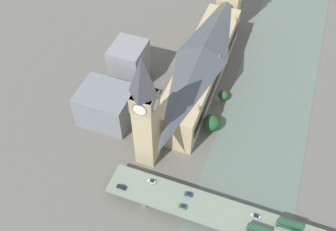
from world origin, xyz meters
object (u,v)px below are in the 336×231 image
Objects in this scene: clock_tower at (145,112)px; car_southbound_mid at (152,181)px; parliament_hall at (202,66)px; double_decker_bus_lead at (259,230)px; road_bridge at (240,220)px; car_northbound_mid at (256,216)px; car_southbound_tail at (183,206)px; car_northbound_lead at (121,187)px; double_decker_bus_rear at (290,225)px; car_northbound_tail at (189,194)px.

clock_tower reaches higher than car_southbound_mid.
parliament_hall is 10.33× the size of double_decker_bus_lead.
road_bridge is 28.38× the size of car_northbound_mid.
double_decker_bus_lead is at bearing 121.34° from parliament_hall.
car_southbound_mid is 20.37m from car_southbound_tail.
parliament_hall reaches higher than road_bridge.
car_northbound_lead is 65.89m from car_northbound_mid.
parliament_hall is 90.51m from car_southbound_tail.
car_northbound_lead is at bearing 6.67° from car_northbound_mid.
double_decker_bus_rear is at bearing 179.51° from car_southbound_mid.
double_decker_bus_lead reaches higher than car_northbound_lead.
parliament_hall is 26.96× the size of car_southbound_mid.
car_northbound_mid is at bearing 179.93° from car_northbound_tail.
car_southbound_tail is (33.52, 6.97, 0.04)m from car_northbound_mid.
car_northbound_tail is (-18.58, 81.30, -8.25)m from parliament_hall.
clock_tower is at bearing -21.41° from double_decker_bus_lead.
parliament_hall is 23.40× the size of car_northbound_mid.
car_southbound_tail is (0.53, 7.01, -0.01)m from car_northbound_tail.
car_southbound_tail is at bearing 11.75° from car_northbound_mid.
car_southbound_mid is at bearing -21.47° from car_southbound_tail.
car_northbound_tail is (-28.74, 17.74, -30.38)m from clock_tower.
car_southbound_mid is (52.47, -0.48, 0.10)m from car_northbound_mid.
parliament_hall reaches higher than car_southbound_tail.
car_northbound_lead is at bearing 13.34° from car_northbound_tail.
double_decker_bus_rear is at bearing 179.84° from car_northbound_tail.
clock_tower reaches higher than double_decker_bus_rear.
car_northbound_lead is 15.31m from car_southbound_mid.
double_decker_bus_rear is at bearing -171.98° from car_southbound_tail.
clock_tower is at bearing -61.86° from car_southbound_mid.
car_northbound_lead is (80.75, 7.56, -1.87)m from double_decker_bus_rear.
car_northbound_mid is (-65.44, -7.65, -0.05)m from car_northbound_lead.
car_southbound_tail is (27.04, 3.38, 1.93)m from road_bridge.
car_southbound_mid is at bearing -5.06° from road_bridge.
parliament_hall is 81.28m from car_southbound_mid.
parliament_hall is 28.28× the size of car_southbound_tail.
car_northbound_tail reaches higher than car_northbound_mid.
car_northbound_tail is 0.97× the size of car_southbound_mid.
double_decker_bus_rear is 2.49× the size of car_northbound_mid.
car_northbound_mid is (2.45, -7.38, -2.03)m from double_decker_bus_lead.
double_decker_bus_rear reaches higher than road_bridge.
car_northbound_lead is 33.36m from car_northbound_tail.
car_southbound_mid is (19.49, -0.44, 0.05)m from car_northbound_tail.
double_decker_bus_lead reaches higher than car_northbound_tail.
double_decker_bus_lead is 2.61× the size of car_southbound_mid.
car_southbound_mid is at bearing -1.30° from car_northbound_tail.
car_northbound_tail reaches higher than car_northbound_lead.
car_northbound_tail is at bearing -0.16° from double_decker_bus_rear.
car_northbound_tail is 7.03m from car_southbound_tail.
double_decker_bus_lead is 14.77m from double_decker_bus_rear.
car_southbound_tail is at bearing 158.53° from car_southbound_mid.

